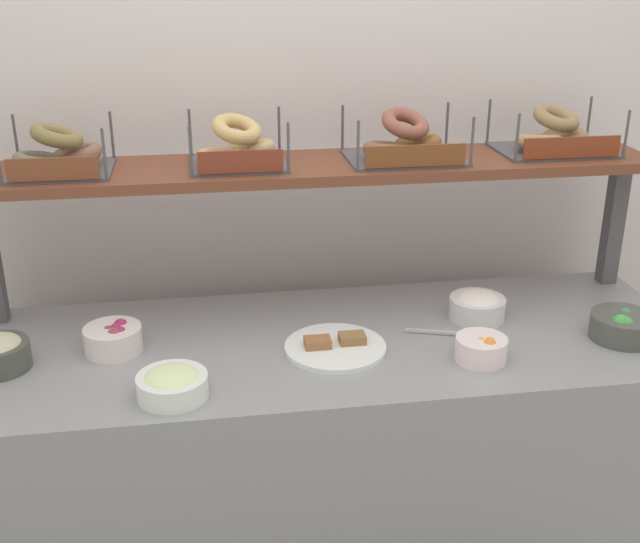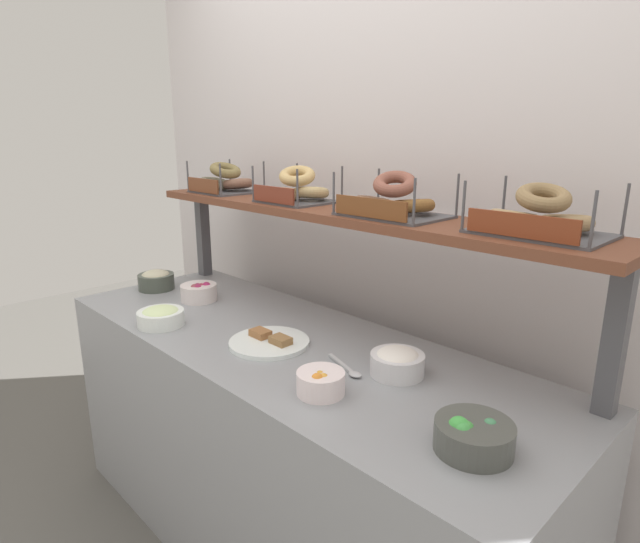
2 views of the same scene
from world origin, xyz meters
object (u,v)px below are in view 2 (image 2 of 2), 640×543
object	(u,v)px
bowl_beet_salad	(199,292)
bagel_basket_everything	(540,218)
bowl_scallion_spread	(161,316)
serving_plate_white	(269,342)
bowl_cream_cheese	(397,362)
bowl_tuna_salad	(156,280)
bowl_veggie_mix	(473,436)
bowl_fruit_salad	(321,382)
serving_spoon_near_plate	(348,369)
bagel_basket_poppy	(225,182)
bagel_basket_sesame	(296,190)
bagel_basket_cinnamon_raisin	(393,202)

from	to	relation	value
bowl_beet_salad	bagel_basket_everything	size ratio (longest dim) A/B	0.45
bowl_scallion_spread	serving_plate_white	world-z (taller)	bowl_scallion_spread
bowl_cream_cheese	bowl_beet_salad	world-z (taller)	bowl_cream_cheese
bowl_tuna_salad	bagel_basket_everything	size ratio (longest dim) A/B	0.47
bowl_scallion_spread	bowl_beet_salad	world-z (taller)	bowl_beet_salad
bowl_veggie_mix	bowl_fruit_salad	bearing A→B (deg)	-171.87
bowl_fruit_salad	serving_plate_white	distance (m)	0.38
bowl_veggie_mix	serving_spoon_near_plate	bearing A→B (deg)	168.59
bagel_basket_poppy	bagel_basket_everything	world-z (taller)	same
bowl_tuna_salad	bowl_beet_salad	distance (m)	0.29
bowl_cream_cheese	bagel_basket_everything	xyz separation A→B (m)	(0.28, 0.22, 0.44)
bagel_basket_sesame	serving_spoon_near_plate	bearing A→B (deg)	-27.79
bagel_basket_poppy	bagel_basket_cinnamon_raisin	size ratio (longest dim) A/B	0.85
serving_spoon_near_plate	bowl_veggie_mix	bearing A→B (deg)	-11.41
bowl_veggie_mix	serving_spoon_near_plate	world-z (taller)	bowl_veggie_mix
bowl_cream_cheese	bagel_basket_poppy	bearing A→B (deg)	170.20
bowl_tuna_salad	bagel_basket_poppy	bearing A→B (deg)	61.25
bowl_beet_salad	bagel_basket_everything	world-z (taller)	bagel_basket_everything
bowl_beet_salad	bagel_basket_cinnamon_raisin	size ratio (longest dim) A/B	0.46
bowl_tuna_salad	bagel_basket_sesame	world-z (taller)	bagel_basket_sesame
bowl_tuna_salad	bagel_basket_everything	xyz separation A→B (m)	(1.58, 0.31, 0.43)
bowl_cream_cheese	bagel_basket_cinnamon_raisin	xyz separation A→B (m)	(-0.18, 0.19, 0.44)
bagel_basket_cinnamon_raisin	bowl_beet_salad	bearing A→B (deg)	-164.27
serving_spoon_near_plate	bagel_basket_cinnamon_raisin	xyz separation A→B (m)	(-0.07, 0.28, 0.47)
bowl_scallion_spread	bagel_basket_cinnamon_raisin	distance (m)	0.95
bowl_tuna_salad	bowl_fruit_salad	world-z (taller)	bowl_tuna_salad
serving_plate_white	bagel_basket_everything	world-z (taller)	bagel_basket_everything
bowl_veggie_mix	serving_plate_white	distance (m)	0.79
bowl_fruit_salad	bowl_beet_salad	bearing A→B (deg)	168.07
bowl_tuna_salad	serving_spoon_near_plate	size ratio (longest dim) A/B	0.91
bowl_cream_cheese	bagel_basket_everything	distance (m)	0.56
bowl_tuna_salad	bowl_beet_salad	size ratio (longest dim) A/B	1.05
bowl_veggie_mix	bagel_basket_everything	xyz separation A→B (m)	(-0.07, 0.40, 0.44)
bowl_tuna_salad	bowl_fruit_salad	size ratio (longest dim) A/B	1.20
bowl_veggie_mix	bagel_basket_everything	distance (m)	0.60
bowl_beet_salad	bowl_tuna_salad	bearing A→B (deg)	-170.03
bowl_tuna_salad	serving_plate_white	world-z (taller)	bowl_tuna_salad
bowl_beet_salad	serving_plate_white	bearing A→B (deg)	-8.39
bowl_beet_salad	serving_spoon_near_plate	world-z (taller)	bowl_beet_salad
bowl_veggie_mix	serving_plate_white	world-z (taller)	bowl_veggie_mix
bowl_tuna_salad	bagel_basket_poppy	xyz separation A→B (m)	(0.16, 0.29, 0.44)
bowl_cream_cheese	bagel_basket_poppy	distance (m)	1.24
bowl_scallion_spread	bagel_basket_sesame	bearing A→B (deg)	68.21
bowl_veggie_mix	bowl_fruit_salad	xyz separation A→B (m)	(-0.43, -0.06, -0.00)
bowl_cream_cheese	bowl_fruit_salad	size ratio (longest dim) A/B	1.20
bowl_beet_salad	serving_spoon_near_plate	bearing A→B (deg)	-2.85
bowl_scallion_spread	bagel_basket_cinnamon_raisin	bearing A→B (deg)	36.06
bagel_basket_poppy	bagel_basket_everything	bearing A→B (deg)	0.83
bowl_tuna_salad	bowl_veggie_mix	xyz separation A→B (m)	(1.65, -0.09, -0.01)
bowl_veggie_mix	bagel_basket_cinnamon_raisin	size ratio (longest dim) A/B	0.54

